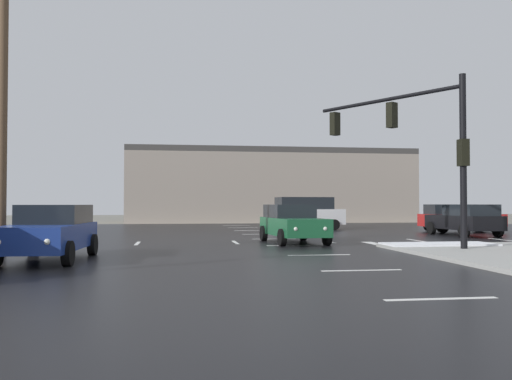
# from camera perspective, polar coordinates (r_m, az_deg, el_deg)

# --- Properties ---
(ground_plane) EXTENTS (120.00, 120.00, 0.00)m
(ground_plane) POSITION_cam_1_polar(r_m,az_deg,el_deg) (23.19, 2.77, -5.48)
(ground_plane) COLOR slate
(road_asphalt) EXTENTS (44.00, 44.00, 0.02)m
(road_asphalt) POSITION_cam_1_polar(r_m,az_deg,el_deg) (23.19, 2.77, -5.46)
(road_asphalt) COLOR black
(road_asphalt) RESTS_ON ground_plane
(snow_strip_curbside) EXTENTS (4.00, 1.60, 0.06)m
(snow_strip_curbside) POSITION_cam_1_polar(r_m,az_deg,el_deg) (20.99, 18.52, -5.36)
(snow_strip_curbside) COLOR white
(snow_strip_curbside) RESTS_ON sidewalk_corner
(lane_markings) EXTENTS (36.15, 36.15, 0.01)m
(lane_markings) POSITION_cam_1_polar(r_m,az_deg,el_deg) (22.11, 6.54, -5.61)
(lane_markings) COLOR silver
(lane_markings) RESTS_ON road_asphalt
(traffic_signal_mast) EXTENTS (3.48, 5.73, 5.85)m
(traffic_signal_mast) POSITION_cam_1_polar(r_m,az_deg,el_deg) (20.64, 16.32, 5.52)
(traffic_signal_mast) COLOR black
(traffic_signal_mast) RESTS_ON sidewalk_corner
(strip_building_background) EXTENTS (25.50, 8.00, 6.55)m
(strip_building_background) POSITION_cam_1_polar(r_m,az_deg,el_deg) (50.43, 1.41, 0.41)
(strip_building_background) COLOR gray
(strip_building_background) RESTS_ON ground_plane
(sedan_blue) EXTENTS (2.21, 4.61, 1.58)m
(sedan_blue) POSITION_cam_1_polar(r_m,az_deg,el_deg) (16.79, -20.60, -4.00)
(sedan_blue) COLOR navy
(sedan_blue) RESTS_ON road_asphalt
(sedan_red) EXTENTS (4.61, 2.21, 1.58)m
(sedan_red) POSITION_cam_1_polar(r_m,az_deg,el_deg) (33.24, 20.36, -2.71)
(sedan_red) COLOR #B21919
(sedan_red) RESTS_ON road_asphalt
(sedan_green) EXTENTS (2.29, 4.64, 1.58)m
(sedan_green) POSITION_cam_1_polar(r_m,az_deg,el_deg) (22.74, 3.79, -3.41)
(sedan_green) COLOR #195933
(sedan_green) RESTS_ON road_asphalt
(suv_white) EXTENTS (4.95, 2.45, 2.03)m
(suv_white) POSITION_cam_1_polar(r_m,az_deg,el_deg) (34.36, 5.03, -2.35)
(suv_white) COLOR white
(suv_white) RESTS_ON road_asphalt
(sedan_black) EXTENTS (2.21, 4.61, 1.58)m
(sedan_black) POSITION_cam_1_polar(r_m,az_deg,el_deg) (29.46, 20.96, -2.87)
(sedan_black) COLOR black
(sedan_black) RESTS_ON road_asphalt
(utility_pole_mid) EXTENTS (2.20, 0.28, 9.37)m
(utility_pole_mid) POSITION_cam_1_polar(r_m,az_deg,el_deg) (18.90, -24.89, 8.65)
(utility_pole_mid) COLOR brown
(utility_pole_mid) RESTS_ON ground_plane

